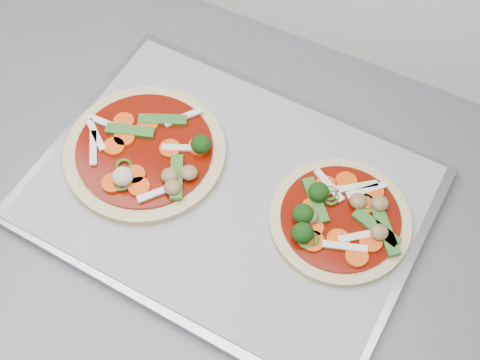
% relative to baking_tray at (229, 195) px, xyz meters
% --- Properties ---
extents(baking_tray, '(0.45, 0.34, 0.01)m').
position_rel_baking_tray_xyz_m(baking_tray, '(0.00, 0.00, 0.00)').
color(baking_tray, gray).
rests_on(baking_tray, countertop).
extents(parchment, '(0.43, 0.31, 0.00)m').
position_rel_baking_tray_xyz_m(parchment, '(0.00, 0.00, 0.01)').
color(parchment, '#929297').
rests_on(parchment, baking_tray).
extents(pizza_left, '(0.19, 0.19, 0.03)m').
position_rel_baking_tray_xyz_m(pizza_left, '(-0.11, -0.00, 0.02)').
color(pizza_left, '#D0BE82').
rests_on(pizza_left, parchment).
extents(pizza_right, '(0.20, 0.20, 0.03)m').
position_rel_baking_tray_xyz_m(pizza_right, '(0.13, 0.02, 0.02)').
color(pizza_right, '#D0BE82').
rests_on(pizza_right, parchment).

